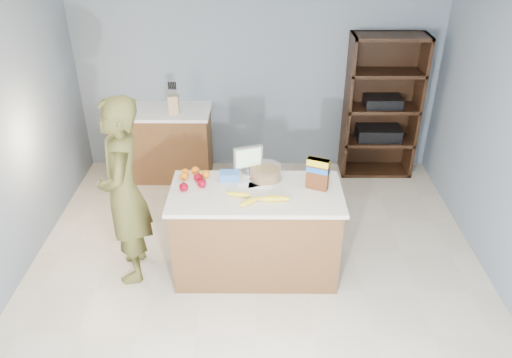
{
  "coord_description": "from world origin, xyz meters",
  "views": [
    {
      "loc": [
        0.03,
        -3.51,
        3.25
      ],
      "look_at": [
        0.0,
        0.35,
        1.0
      ],
      "focal_mm": 35.0,
      "sensor_mm": 36.0,
      "label": 1
    }
  ],
  "objects_px": {
    "counter_peninsula": "(256,235)",
    "cereal_box": "(318,172)",
    "person": "(124,192)",
    "shelving_unit": "(380,109)",
    "tv": "(248,159)"
  },
  "relations": [
    {
      "from": "tv",
      "to": "counter_peninsula",
      "type": "bearing_deg",
      "value": -77.01
    },
    {
      "from": "shelving_unit",
      "to": "cereal_box",
      "type": "bearing_deg",
      "value": -116.65
    },
    {
      "from": "counter_peninsula",
      "to": "tv",
      "type": "height_order",
      "value": "tv"
    },
    {
      "from": "person",
      "to": "counter_peninsula",
      "type": "bearing_deg",
      "value": 81.17
    },
    {
      "from": "tv",
      "to": "shelving_unit",
      "type": "bearing_deg",
      "value": 46.58
    },
    {
      "from": "person",
      "to": "tv",
      "type": "height_order",
      "value": "person"
    },
    {
      "from": "person",
      "to": "tv",
      "type": "distance_m",
      "value": 1.17
    },
    {
      "from": "person",
      "to": "cereal_box",
      "type": "bearing_deg",
      "value": 82.66
    },
    {
      "from": "shelving_unit",
      "to": "person",
      "type": "relative_size",
      "value": 1.0
    },
    {
      "from": "tv",
      "to": "cereal_box",
      "type": "distance_m",
      "value": 0.68
    },
    {
      "from": "cereal_box",
      "to": "counter_peninsula",
      "type": "bearing_deg",
      "value": -174.11
    },
    {
      "from": "shelving_unit",
      "to": "tv",
      "type": "height_order",
      "value": "shelving_unit"
    },
    {
      "from": "counter_peninsula",
      "to": "cereal_box",
      "type": "height_order",
      "value": "cereal_box"
    },
    {
      "from": "cereal_box",
      "to": "shelving_unit",
      "type": "bearing_deg",
      "value": 63.35
    },
    {
      "from": "person",
      "to": "cereal_box",
      "type": "distance_m",
      "value": 1.74
    }
  ]
}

